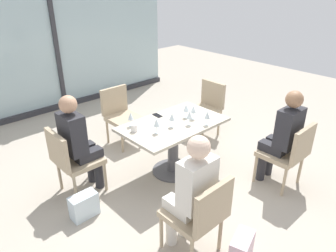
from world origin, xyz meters
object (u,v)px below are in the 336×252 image
at_px(person_front_left, 192,190).
at_px(person_front_right, 283,134).
at_px(chair_front_left, 200,213).
at_px(wine_glass_3, 157,123).
at_px(handbag_0, 242,249).
at_px(handbag_1, 84,206).
at_px(chair_front_right, 289,152).
at_px(dining_table_main, 173,136).
at_px(coffee_cup, 134,128).
at_px(chair_far_left, 72,158).
at_px(wine_glass_2, 193,110).
at_px(chair_near_window, 120,113).
at_px(wine_glass_0, 131,116).
at_px(wine_glass_4, 189,115).
at_px(person_far_left, 78,140).
at_px(wine_glass_5, 207,115).
at_px(wine_glass_6, 186,108).
at_px(chair_far_right, 206,106).
at_px(wine_glass_1, 172,117).
at_px(cell_phone_on_table, 157,115).

height_order(person_front_left, person_front_right, same).
xyz_separation_m(chair_front_left, wine_glass_3, (0.46, 1.12, 0.37)).
bearing_deg(handbag_0, handbag_1, 98.90).
relative_size(chair_front_right, person_front_left, 0.69).
relative_size(dining_table_main, coffee_cup, 14.84).
distance_m(chair_far_left, chair_front_right, 2.60).
bearing_deg(chair_front_right, wine_glass_2, 115.85).
xyz_separation_m(chair_near_window, wine_glass_0, (-0.45, -0.90, 0.37)).
relative_size(person_front_left, coffee_cup, 14.00).
distance_m(chair_front_left, handbag_1, 1.37).
bearing_deg(coffee_cup, wine_glass_4, -27.66).
height_order(person_far_left, wine_glass_4, person_far_left).
relative_size(handbag_0, handbag_1, 1.00).
xyz_separation_m(chair_far_left, wine_glass_4, (1.30, -0.64, 0.37)).
distance_m(wine_glass_4, wine_glass_5, 0.22).
distance_m(wine_glass_3, wine_glass_6, 0.58).
distance_m(chair_far_right, wine_glass_1, 1.44).
bearing_deg(wine_glass_2, person_front_left, -137.40).
bearing_deg(chair_far_left, handbag_1, -107.07).
xyz_separation_m(wine_glass_1, wine_glass_3, (-0.25, 0.00, 0.00)).
bearing_deg(chair_front_right, coffee_cup, 134.58).
distance_m(chair_far_right, handbag_0, 2.67).
bearing_deg(person_front_right, wine_glass_2, 118.28).
height_order(chair_far_right, wine_glass_0, wine_glass_0).
bearing_deg(wine_glass_6, wine_glass_2, -71.25).
bearing_deg(chair_front_right, handbag_0, -166.64).
bearing_deg(wine_glass_1, wine_glass_2, -2.88).
relative_size(wine_glass_3, wine_glass_4, 1.00).
distance_m(chair_front_left, wine_glass_5, 1.42).
height_order(coffee_cup, cell_phone_on_table, coffee_cup).
xyz_separation_m(chair_front_left, wine_glass_2, (1.08, 1.10, 0.37)).
bearing_deg(wine_glass_5, wine_glass_2, 88.56).
relative_size(wine_glass_2, cell_phone_on_table, 1.28).
relative_size(dining_table_main, wine_glass_0, 7.22).
bearing_deg(wine_glass_2, wine_glass_1, 177.12).
relative_size(chair_front_left, wine_glass_3, 4.70).
distance_m(wine_glass_3, handbag_0, 1.63).
distance_m(chair_near_window, person_far_left, 1.32).
bearing_deg(person_far_left, wine_glass_4, -28.28).
height_order(chair_front_right, coffee_cup, chair_front_right).
xyz_separation_m(chair_front_right, handbag_1, (-2.14, 1.21, -0.36)).
bearing_deg(chair_far_left, wine_glass_2, -20.67).
bearing_deg(wine_glass_0, cell_phone_on_table, 2.48).
relative_size(chair_front_left, person_front_right, 0.69).
xyz_separation_m(wine_glass_3, handbag_0, (-0.22, -1.44, -0.72)).
height_order(chair_front_left, handbag_0, chair_front_left).
xyz_separation_m(person_far_left, cell_phone_on_table, (1.09, -0.16, 0.03)).
height_order(chair_far_left, chair_near_window, same).
bearing_deg(dining_table_main, wine_glass_3, -168.54).
height_order(chair_far_left, wine_glass_5, wine_glass_5).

